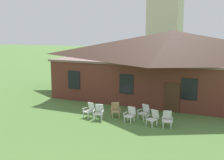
% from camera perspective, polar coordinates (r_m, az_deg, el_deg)
% --- Properties ---
extents(brick_building, '(19.24, 10.40, 5.79)m').
position_cam_1_polar(brick_building, '(24.90, 12.24, 3.38)').
color(brick_building, brown).
rests_on(brick_building, ground).
extents(dome_tower, '(5.18, 5.18, 16.96)m').
position_cam_1_polar(dome_tower, '(45.46, 10.85, 12.10)').
color(dome_tower, beige).
rests_on(dome_tower, ground).
extents(lawn_chair_by_porch, '(0.75, 0.80, 0.96)m').
position_cam_1_polar(lawn_chair_by_porch, '(18.77, -4.65, -6.05)').
color(lawn_chair_by_porch, silver).
rests_on(lawn_chair_by_porch, ground).
extents(lawn_chair_near_door, '(0.73, 0.78, 0.96)m').
position_cam_1_polar(lawn_chair_near_door, '(18.26, -2.70, -6.48)').
color(lawn_chair_near_door, white).
rests_on(lawn_chair_near_door, ground).
extents(lawn_chair_left_end, '(0.82, 0.86, 0.96)m').
position_cam_1_polar(lawn_chair_left_end, '(18.76, 0.71, -6.03)').
color(lawn_chair_left_end, tan).
rests_on(lawn_chair_left_end, ground).
extents(lawn_chair_middle, '(0.71, 0.75, 0.96)m').
position_cam_1_polar(lawn_chair_middle, '(17.74, 3.79, -6.97)').
color(lawn_chair_middle, white).
rests_on(lawn_chair_middle, ground).
extents(lawn_chair_right_end, '(0.76, 0.81, 0.96)m').
position_cam_1_polar(lawn_chair_right_end, '(18.38, 6.62, -6.43)').
color(lawn_chair_right_end, white).
rests_on(lawn_chair_right_end, ground).
extents(lawn_chair_far_side, '(0.80, 0.84, 0.96)m').
position_cam_1_polar(lawn_chair_far_side, '(17.20, 8.42, -7.59)').
color(lawn_chair_far_side, silver).
rests_on(lawn_chair_far_side, ground).
extents(lawn_chair_under_eave, '(0.73, 0.78, 0.96)m').
position_cam_1_polar(lawn_chair_under_eave, '(17.11, 11.26, -7.78)').
color(lawn_chair_under_eave, silver).
rests_on(lawn_chair_under_eave, ground).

